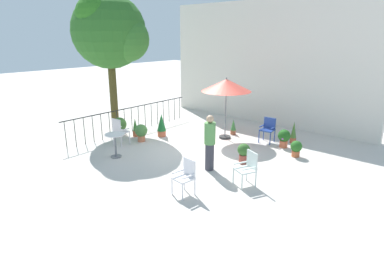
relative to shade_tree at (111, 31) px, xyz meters
name	(u,v)px	position (x,y,z in m)	size (l,w,h in m)	color
ground_plane	(191,149)	(4.18, 0.05, -3.96)	(60.00, 60.00, 0.00)	beige
villa_facade	(264,63)	(4.18, 4.92, -1.32)	(9.76, 0.30, 5.27)	silver
terrace_railing	(131,115)	(0.96, 0.05, -3.28)	(0.03, 6.06, 1.01)	black
shade_tree	(111,31)	(0.00, 0.00, 0.00)	(3.07, 2.92, 5.41)	#483E1C
patio_umbrella_0	(226,86)	(4.36, 1.84, -1.93)	(1.86, 1.86, 2.33)	#2D2D2D
cafe_table_0	(115,141)	(2.85, -2.11, -3.42)	(0.63, 0.63, 0.78)	white
patio_chair_0	(119,130)	(1.99, -1.31, -3.39)	(0.48, 0.46, 0.99)	silver
patio_chair_1	(186,175)	(6.23, -2.46, -3.44)	(0.49, 0.49, 0.90)	white
patio_chair_2	(268,128)	(5.81, 2.51, -3.42)	(0.51, 0.50, 0.90)	#284392
patio_chair_3	(248,166)	(7.11, -1.03, -3.44)	(0.61, 0.61, 0.91)	silver
potted_plant_0	(284,137)	(6.52, 2.34, -3.58)	(0.43, 0.43, 0.65)	#CF6342
potted_plant_1	(141,132)	(2.24, -0.53, -3.58)	(0.47, 0.47, 0.65)	#BF6C49
potted_plant_2	(296,148)	(7.23, 1.76, -3.65)	(0.37, 0.37, 0.54)	#BE5E38
potted_plant_3	(162,125)	(2.36, 0.40, -3.50)	(0.35, 0.35, 0.90)	#BE5C3C
potted_plant_4	(233,127)	(4.32, 2.46, -3.66)	(0.22, 0.22, 0.62)	#995539
potted_plant_5	(294,133)	(6.58, 3.01, -3.56)	(0.22, 0.22, 0.82)	#B05338
potted_plant_6	(120,125)	(1.02, -0.59, -3.55)	(0.55, 0.55, 0.72)	brown
potted_plant_7	(244,152)	(6.25, 0.16, -3.60)	(0.39, 0.39, 0.64)	#9D4639
potted_plant_8	(135,128)	(1.60, -0.28, -3.61)	(0.21, 0.21, 0.73)	#B45736
standing_person	(210,142)	(5.76, -0.91, -3.11)	(0.44, 0.44, 1.65)	#33333D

